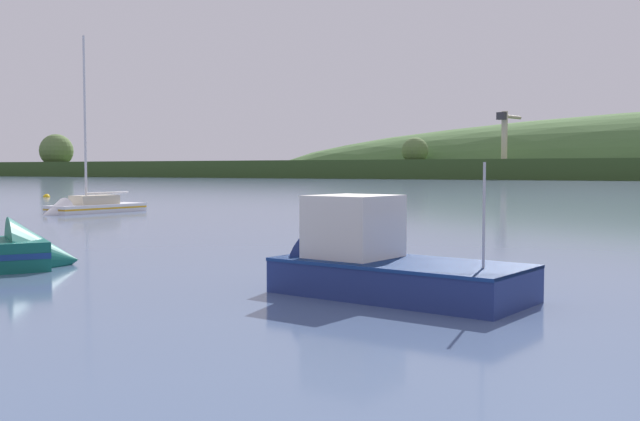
% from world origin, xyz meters
% --- Properties ---
extents(dockside_crane, '(4.85, 11.71, 19.63)m').
position_xyz_m(dockside_crane, '(-44.01, 221.46, 9.22)').
color(dockside_crane, '#4C4C51').
rests_on(dockside_crane, ground).
extents(sailboat_far_left, '(2.96, 8.03, 13.22)m').
position_xyz_m(sailboat_far_left, '(-20.66, 42.33, 0.15)').
color(sailboat_far_left, white).
rests_on(sailboat_far_left, ground).
extents(fishing_boat_moored, '(6.70, 3.47, 4.13)m').
position_xyz_m(fishing_boat_moored, '(11.16, 22.07, 0.54)').
color(fishing_boat_moored, navy).
rests_on(fishing_boat_moored, ground).
extents(mooring_buoy_foreground, '(0.71, 0.71, 0.79)m').
position_xyz_m(mooring_buoy_foreground, '(-46.69, 60.85, 0.00)').
color(mooring_buoy_foreground, yellow).
rests_on(mooring_buoy_foreground, ground).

